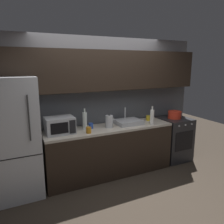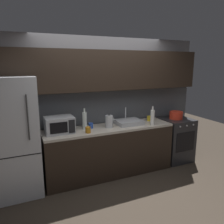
# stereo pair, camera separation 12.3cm
# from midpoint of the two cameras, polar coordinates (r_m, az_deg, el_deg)

# --- Properties ---
(ground_plane) EXTENTS (10.00, 10.00, 0.00)m
(ground_plane) POSITION_cam_midpoint_polar(r_m,az_deg,el_deg) (3.68, 4.73, -21.08)
(ground_plane) COLOR #2D261E
(back_wall) EXTENTS (4.11, 0.44, 2.50)m
(back_wall) POSITION_cam_midpoint_polar(r_m,az_deg,el_deg) (4.17, -3.32, 5.77)
(back_wall) COLOR slate
(back_wall) RESTS_ON ground
(counter_run) EXTENTS (2.37, 0.60, 0.90)m
(counter_run) POSITION_cam_midpoint_polar(r_m,az_deg,el_deg) (4.18, -1.53, -9.81)
(counter_run) COLOR black
(counter_run) RESTS_ON ground
(refrigerator) EXTENTS (0.68, 0.69, 1.84)m
(refrigerator) POSITION_cam_midpoint_polar(r_m,az_deg,el_deg) (3.70, -24.39, -6.15)
(refrigerator) COLOR #B7BABF
(refrigerator) RESTS_ON ground
(oven_range) EXTENTS (0.60, 0.62, 0.90)m
(oven_range) POSITION_cam_midpoint_polar(r_m,az_deg,el_deg) (4.96, 14.83, -6.60)
(oven_range) COLOR #232326
(oven_range) RESTS_ON ground
(microwave) EXTENTS (0.46, 0.35, 0.27)m
(microwave) POSITION_cam_midpoint_polar(r_m,az_deg,el_deg) (3.75, -14.13, -3.33)
(microwave) COLOR #A8AAAF
(microwave) RESTS_ON counter_run
(sink_basin) EXTENTS (0.48, 0.38, 0.30)m
(sink_basin) POSITION_cam_midpoint_polar(r_m,az_deg,el_deg) (4.23, 3.37, -2.54)
(sink_basin) COLOR #ADAFB5
(sink_basin) RESTS_ON counter_run
(kettle) EXTENTS (0.17, 0.13, 0.24)m
(kettle) POSITION_cam_midpoint_polar(r_m,az_deg,el_deg) (3.97, -1.60, -2.45)
(kettle) COLOR #B7BABF
(kettle) RESTS_ON counter_run
(wine_bottle_clear) EXTENTS (0.08, 0.08, 0.37)m
(wine_bottle_clear) POSITION_cam_midpoint_polar(r_m,az_deg,el_deg) (3.87, -7.87, -2.24)
(wine_bottle_clear) COLOR silver
(wine_bottle_clear) RESTS_ON counter_run
(wine_bottle_white) EXTENTS (0.07, 0.07, 0.35)m
(wine_bottle_white) POSITION_cam_midpoint_polar(r_m,az_deg,el_deg) (4.21, 9.36, -1.26)
(wine_bottle_white) COLOR silver
(wine_bottle_white) RESTS_ON counter_run
(wine_bottle_teal) EXTENTS (0.06, 0.06, 0.32)m
(wine_bottle_teal) POSITION_cam_midpoint_polar(r_m,az_deg,el_deg) (4.03, -7.92, -2.03)
(wine_bottle_teal) COLOR #19666B
(wine_bottle_teal) RESTS_ON counter_run
(mug_yellow) EXTENTS (0.09, 0.09, 0.10)m
(mug_yellow) POSITION_cam_midpoint_polar(r_m,az_deg,el_deg) (4.53, 8.48, -1.55)
(mug_yellow) COLOR gold
(mug_yellow) RESTS_ON counter_run
(mug_amber) EXTENTS (0.09, 0.09, 0.10)m
(mug_amber) POSITION_cam_midpoint_polar(r_m,az_deg,el_deg) (3.70, -6.94, -4.62)
(mug_amber) COLOR #B27019
(mug_amber) RESTS_ON counter_run
(mug_blue) EXTENTS (0.08, 0.08, 0.09)m
(mug_blue) POSITION_cam_midpoint_polar(r_m,az_deg,el_deg) (3.96, -6.30, -3.52)
(mug_blue) COLOR #234299
(mug_blue) RESTS_ON counter_run
(cooking_pot) EXTENTS (0.28, 0.28, 0.15)m
(cooking_pot) POSITION_cam_midpoint_polar(r_m,az_deg,el_deg) (4.81, 15.00, -0.68)
(cooking_pot) COLOR red
(cooking_pot) RESTS_ON oven_range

